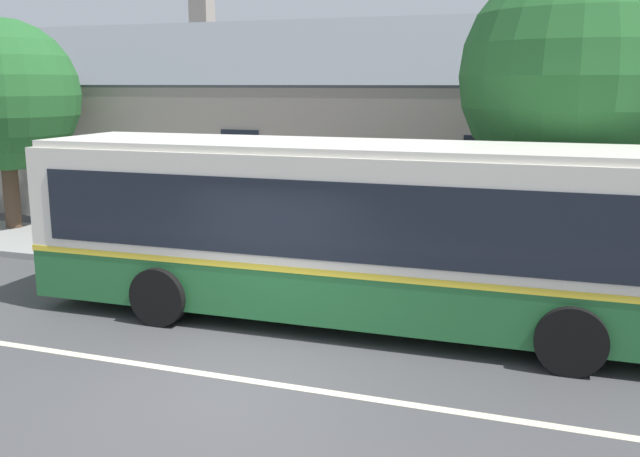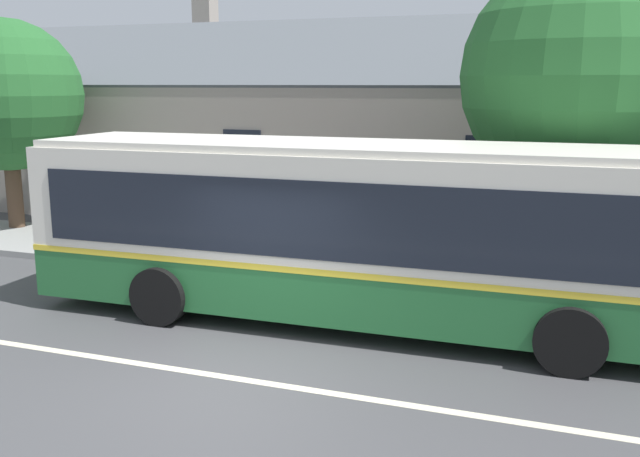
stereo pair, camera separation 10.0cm
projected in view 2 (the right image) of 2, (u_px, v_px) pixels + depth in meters
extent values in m
plane|color=#424244|center=(227.00, 377.00, 9.89)|extent=(300.00, 300.00, 0.00)
cube|color=gray|center=(355.00, 269.00, 15.40)|extent=(60.00, 3.00, 0.15)
cube|color=beige|center=(227.00, 377.00, 9.89)|extent=(60.00, 0.16, 0.01)
cube|color=gray|center=(405.00, 148.00, 22.96)|extent=(27.92, 10.33, 3.89)
cube|color=#4C5156|center=(386.00, 49.00, 19.98)|extent=(28.52, 5.23, 2.26)
cube|color=#4C5156|center=(424.00, 56.00, 24.74)|extent=(28.52, 5.23, 2.26)
cube|color=gray|center=(205.00, 13.00, 25.57)|extent=(0.70, 0.70, 1.20)
cube|color=black|center=(47.00, 147.00, 21.41)|extent=(1.10, 0.06, 1.30)
cube|color=black|center=(242.00, 154.00, 19.23)|extent=(1.10, 0.06, 1.30)
cube|color=black|center=(488.00, 163.00, 17.05)|extent=(1.10, 0.06, 1.30)
cube|color=#4C3323|center=(525.00, 210.00, 16.95)|extent=(1.00, 0.06, 2.10)
cube|color=#236633|center=(356.00, 282.00, 12.10)|extent=(11.21, 2.67, 0.83)
cube|color=yellow|center=(356.00, 255.00, 12.00)|extent=(11.23, 2.69, 0.10)
cube|color=silver|center=(356.00, 202.00, 11.82)|extent=(11.21, 2.67, 1.72)
cube|color=silver|center=(357.00, 147.00, 11.64)|extent=(10.99, 2.55, 0.12)
cube|color=black|center=(376.00, 197.00, 13.01)|extent=(10.28, 0.19, 1.22)
cube|color=black|center=(333.00, 222.00, 10.67)|extent=(10.28, 0.19, 1.22)
cube|color=#B21919|center=(304.00, 259.00, 13.72)|extent=(3.13, 0.08, 0.58)
cube|color=black|center=(632.00, 243.00, 11.73)|extent=(0.90, 0.04, 2.30)
cylinder|color=black|center=(570.00, 292.00, 12.18)|extent=(1.00, 0.30, 1.00)
cylinder|color=black|center=(570.00, 341.00, 9.87)|extent=(1.00, 0.30, 1.00)
cylinder|color=black|center=(226.00, 262.00, 14.28)|extent=(1.00, 0.30, 1.00)
cylinder|color=black|center=(159.00, 296.00, 11.96)|extent=(1.00, 0.30, 1.00)
cube|color=brown|center=(162.00, 231.00, 16.71)|extent=(1.86, 0.10, 0.04)
cube|color=brown|center=(159.00, 232.00, 16.58)|extent=(1.86, 0.10, 0.04)
cube|color=brown|center=(155.00, 234.00, 16.44)|extent=(1.86, 0.10, 0.04)
cube|color=brown|center=(151.00, 222.00, 16.27)|extent=(1.86, 0.04, 0.10)
cube|color=brown|center=(151.00, 216.00, 16.24)|extent=(1.86, 0.04, 0.10)
cube|color=black|center=(187.00, 244.00, 16.37)|extent=(0.08, 0.43, 0.45)
cube|color=black|center=(132.00, 240.00, 16.87)|extent=(0.08, 0.43, 0.45)
cube|color=brown|center=(310.00, 242.00, 15.54)|extent=(1.73, 0.10, 0.04)
cube|color=brown|center=(308.00, 244.00, 15.41)|extent=(1.73, 0.10, 0.04)
cube|color=brown|center=(305.00, 245.00, 15.27)|extent=(1.73, 0.10, 0.04)
cube|color=brown|center=(303.00, 233.00, 15.10)|extent=(1.73, 0.04, 0.10)
cube|color=brown|center=(303.00, 226.00, 15.07)|extent=(1.73, 0.04, 0.10)
cube|color=black|center=(338.00, 256.00, 15.22)|extent=(0.08, 0.43, 0.45)
cube|color=black|center=(278.00, 251.00, 15.68)|extent=(0.08, 0.43, 0.45)
cylinder|color=#4C3828|center=(571.00, 220.00, 14.26)|extent=(0.36, 0.36, 2.64)
sphere|color=#235B28|center=(581.00, 76.00, 13.70)|extent=(4.63, 4.63, 4.63)
sphere|color=#235B28|center=(615.00, 112.00, 13.95)|extent=(3.27, 3.27, 3.27)
cylinder|color=#4C3828|center=(14.00, 189.00, 19.33)|extent=(0.42, 0.42, 2.40)
sphere|color=#235B28|center=(6.00, 95.00, 18.83)|extent=(4.00, 4.00, 4.00)
cylinder|color=slate|center=(62.00, 223.00, 18.03)|extent=(0.06, 0.06, 0.75)
cylinder|color=slate|center=(98.00, 226.00, 17.67)|extent=(0.06, 0.06, 0.75)
cylinder|color=slate|center=(79.00, 210.00, 17.78)|extent=(1.10, 0.06, 0.06)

